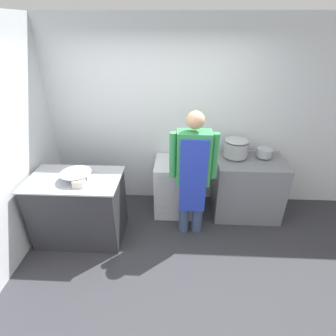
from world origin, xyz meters
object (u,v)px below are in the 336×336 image
(fridge_unit, at_px, (176,186))
(person_cook, at_px, (193,171))
(stove, at_px, (247,188))
(mixing_bowl, at_px, (76,176))
(plastic_tub, at_px, (79,183))
(stock_pot, at_px, (236,147))
(sauce_pot, at_px, (264,153))

(fridge_unit, relative_size, person_cook, 0.48)
(stove, xyz_separation_m, mixing_bowl, (-2.24, -0.63, 0.50))
(stove, distance_m, plastic_tub, 2.34)
(stove, xyz_separation_m, stock_pot, (-0.21, 0.11, 0.60))
(stove, bearing_deg, mixing_bowl, -164.38)
(stock_pot, height_order, sauce_pot, stock_pot)
(stock_pot, bearing_deg, stove, -27.69)
(stove, bearing_deg, sauce_pot, 30.56)
(stove, xyz_separation_m, person_cook, (-0.83, -0.46, 0.52))
(stove, bearing_deg, plastic_tub, -160.67)
(plastic_tub, bearing_deg, person_cook, 12.82)
(sauce_pot, bearing_deg, fridge_unit, -176.48)
(stove, bearing_deg, fridge_unit, 178.04)
(stock_pot, xyz_separation_m, sauce_pot, (0.40, 0.00, -0.08))
(person_cook, distance_m, sauce_pot, 1.17)
(stove, distance_m, person_cook, 1.08)
(fridge_unit, bearing_deg, person_cook, -66.43)
(plastic_tub, distance_m, sauce_pot, 2.51)
(mixing_bowl, bearing_deg, fridge_unit, 29.05)
(sauce_pot, bearing_deg, mixing_bowl, -163.10)
(stove, height_order, fridge_unit, stove)
(fridge_unit, relative_size, sauce_pot, 3.90)
(fridge_unit, distance_m, plastic_tub, 1.47)
(mixing_bowl, xyz_separation_m, plastic_tub, (0.08, -0.13, -0.01))
(mixing_bowl, relative_size, stock_pot, 1.12)
(fridge_unit, distance_m, person_cook, 0.77)
(mixing_bowl, xyz_separation_m, stock_pot, (2.03, 0.74, 0.09))
(fridge_unit, height_order, sauce_pot, sauce_pot)
(plastic_tub, height_order, stock_pot, stock_pot)
(mixing_bowl, bearing_deg, plastic_tub, -58.71)
(mixing_bowl, xyz_separation_m, sauce_pot, (2.43, 0.74, 0.02))
(person_cook, height_order, plastic_tub, person_cook)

